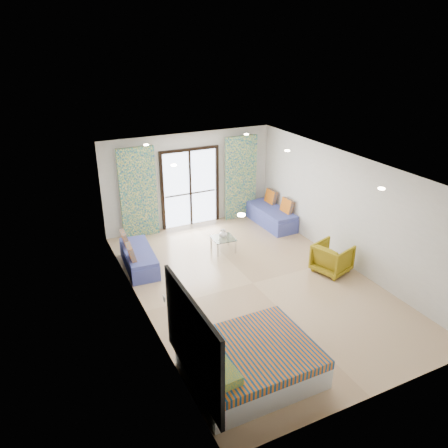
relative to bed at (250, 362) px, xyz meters
name	(u,v)px	position (x,y,z in m)	size (l,w,h in m)	color
floor	(253,283)	(1.48, 2.52, -0.29)	(5.00, 7.50, 0.01)	#A28361
ceiling	(256,168)	(1.48, 2.52, 2.41)	(5.00, 7.50, 0.01)	silver
wall_back	(190,180)	(1.48, 6.27, 1.06)	(5.00, 0.01, 2.70)	silver
wall_front	(384,326)	(1.48, -1.23, 1.06)	(5.00, 0.01, 2.70)	silver
wall_left	(140,252)	(-1.02, 2.52, 1.06)	(0.01, 7.50, 2.70)	silver
wall_right	(347,210)	(3.98, 2.52, 1.06)	(0.01, 7.50, 2.70)	silver
balcony_door	(190,183)	(1.48, 6.24, 0.96)	(1.76, 0.08, 2.28)	black
balcony_rail	(190,193)	(1.48, 6.25, 0.66)	(1.52, 0.03, 0.04)	#595451
curtain_left	(138,193)	(-0.07, 6.09, 0.96)	(1.00, 0.10, 2.50)	white
curtain_right	(241,178)	(3.03, 6.09, 0.96)	(1.00, 0.10, 2.50)	white
downlight_a	(241,215)	(0.08, 0.52, 2.38)	(0.12, 0.12, 0.02)	#FFE0B2
downlight_b	(381,189)	(2.88, 0.52, 2.38)	(0.12, 0.12, 0.02)	#FFE0B2
downlight_c	(174,165)	(0.08, 3.52, 2.38)	(0.12, 0.12, 0.02)	#FFE0B2
downlight_d	(287,151)	(2.88, 3.52, 2.38)	(0.12, 0.12, 0.02)	#FFE0B2
downlight_e	(146,145)	(0.08, 5.52, 2.38)	(0.12, 0.12, 0.02)	#FFE0B2
downlight_f	(246,134)	(2.88, 5.52, 2.38)	(0.12, 0.12, 0.02)	#FFE0B2
headboard	(192,341)	(-0.98, 0.00, 0.76)	(0.06, 2.10, 1.50)	black
switch_plate	(164,298)	(-0.99, 1.25, 0.76)	(0.02, 0.10, 0.10)	silver
bed	(250,362)	(0.00, 0.00, 0.00)	(2.04, 1.66, 0.70)	silver
daybed_left	(138,258)	(-0.64, 4.35, -0.04)	(0.76, 1.71, 0.82)	#414A9B
daybed_right	(271,215)	(3.59, 5.19, -0.02)	(0.74, 1.83, 0.89)	#414A9B
coffee_table	(223,239)	(1.57, 4.25, 0.03)	(0.59, 0.59, 0.64)	silver
vase	(223,234)	(1.58, 4.28, 0.18)	(0.21, 0.22, 0.21)	white
armchair	(332,257)	(3.41, 2.18, 0.10)	(0.76, 0.71, 0.78)	olive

